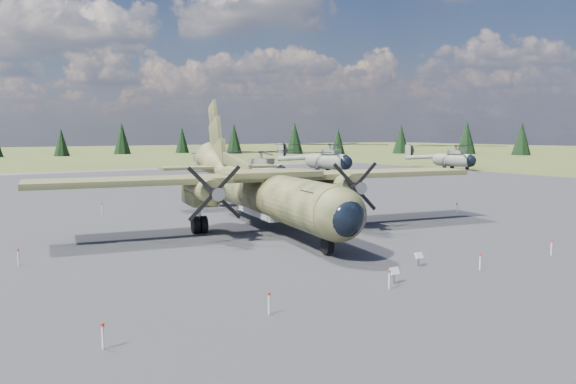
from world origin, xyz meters
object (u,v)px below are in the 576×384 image
helicopter_near (258,161)px  helicopter_far (454,152)px  transport_plane (264,186)px  helicopter_mid (328,152)px

helicopter_near → helicopter_far: helicopter_near is taller
helicopter_near → helicopter_far: size_ratio=1.05×
transport_plane → helicopter_near: transport_plane is taller
helicopter_near → helicopter_far: bearing=-9.9°
helicopter_near → helicopter_mid: size_ratio=0.93×
helicopter_far → transport_plane: bearing=-157.4°
transport_plane → helicopter_mid: (36.43, 40.06, 0.50)m
helicopter_mid → helicopter_far: bearing=-25.2°
transport_plane → helicopter_far: (60.41, 34.23, 0.18)m
helicopter_near → helicopter_mid: helicopter_mid is taller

